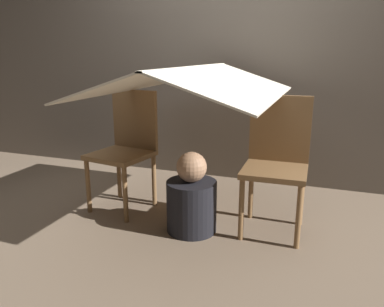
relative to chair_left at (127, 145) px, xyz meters
The scene contains 6 objects.
ground_plane 0.83m from the chair_left, 28.32° to the right, with size 8.80×8.80×0.00m, color #7A6651.
wall_back 1.37m from the chair_left, 59.84° to the left, with size 7.00×0.05×2.50m.
chair_left is the anchor object (origin of this frame).
chair_right 1.17m from the chair_left, ahead, with size 0.43×0.43×0.93m.
sheet_canopy 0.78m from the chair_left, ahead, with size 1.19×1.55×0.20m.
person_front 0.74m from the chair_left, 21.31° to the right, with size 0.35×0.35×0.57m.
Camera 1 is at (0.88, -2.21, 1.21)m, focal length 35.00 mm.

